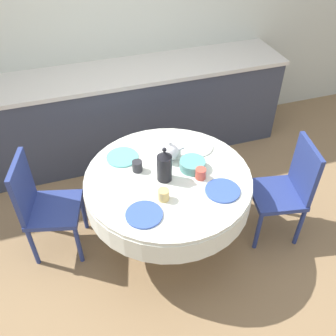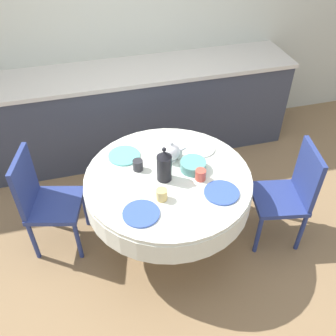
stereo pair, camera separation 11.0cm
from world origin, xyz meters
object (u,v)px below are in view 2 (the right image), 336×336
at_px(coffee_carafe, 164,166).
at_px(teapot, 171,152).
at_px(chair_left, 290,192).
at_px(chair_right, 43,199).

relative_size(coffee_carafe, teapot, 1.52).
relative_size(chair_left, teapot, 4.81).
bearing_deg(teapot, chair_left, -22.12).
relative_size(chair_right, teapot, 4.81).
height_order(coffee_carafe, teapot, coffee_carafe).
xyz_separation_m(chair_right, coffee_carafe, (0.90, -0.26, 0.35)).
relative_size(chair_right, coffee_carafe, 3.17).
xyz_separation_m(chair_left, coffee_carafe, (-0.98, 0.16, 0.35)).
relative_size(chair_left, coffee_carafe, 3.17).
relative_size(chair_left, chair_right, 1.00).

